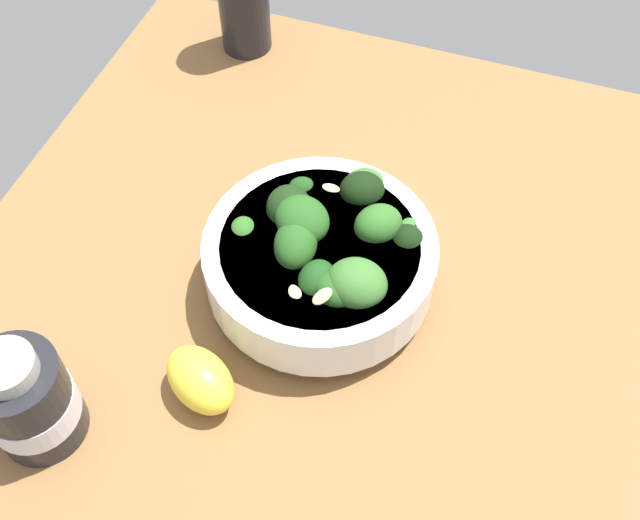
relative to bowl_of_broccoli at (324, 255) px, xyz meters
The scene contains 4 objects.
ground_plane 6.64cm from the bowl_of_broccoli, 56.69° to the right, with size 67.94×67.94×4.20cm, color brown.
bowl_of_broccoli is the anchor object (origin of this frame).
lemon_wedge 14.56cm from the bowl_of_broccoli, 156.79° to the left, with size 6.59×4.44×4.52cm, color yellow.
bottle_short 25.78cm from the bowl_of_broccoli, 140.93° to the left, with size 6.98×6.98×10.45cm.
Camera 1 is at (-37.52, -11.20, 56.83)cm, focal length 43.32 mm.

